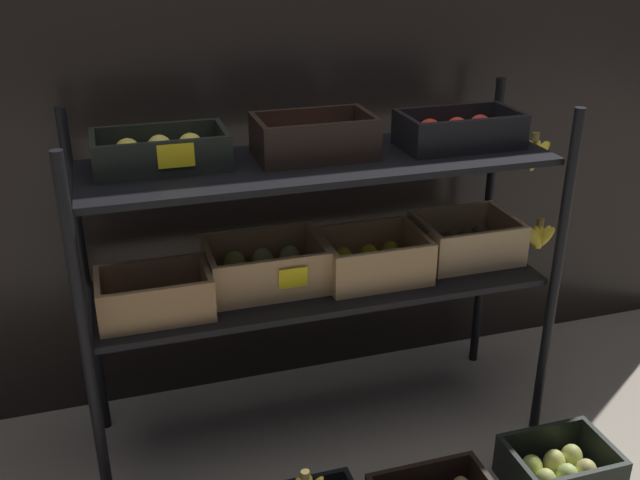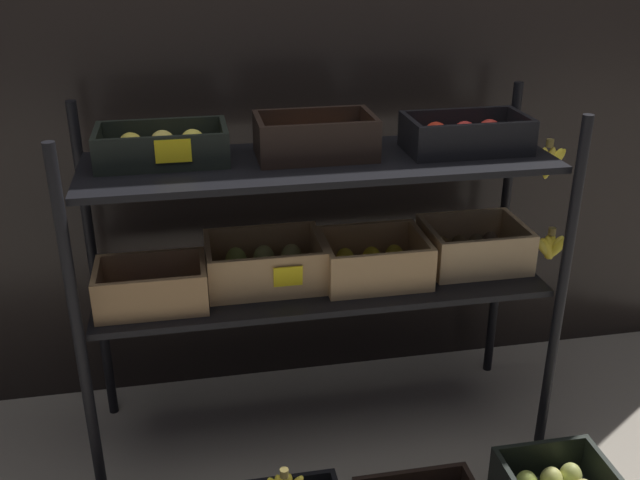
% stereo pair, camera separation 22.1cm
% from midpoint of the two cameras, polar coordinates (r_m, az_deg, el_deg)
% --- Properties ---
extents(ground_plane, '(10.00, 10.00, 0.00)m').
position_cam_midpoint_polar(ground_plane, '(2.58, 2.53, -14.50)').
color(ground_plane, gray).
extents(storefront_wall, '(3.81, 0.12, 2.25)m').
position_cam_midpoint_polar(storefront_wall, '(2.47, 0.75, 12.82)').
color(storefront_wall, black).
rests_on(storefront_wall, ground_plane).
extents(display_rack, '(1.54, 0.47, 1.11)m').
position_cam_midpoint_polar(display_rack, '(2.20, 3.47, 1.22)').
color(display_rack, black).
rests_on(display_rack, ground_plane).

